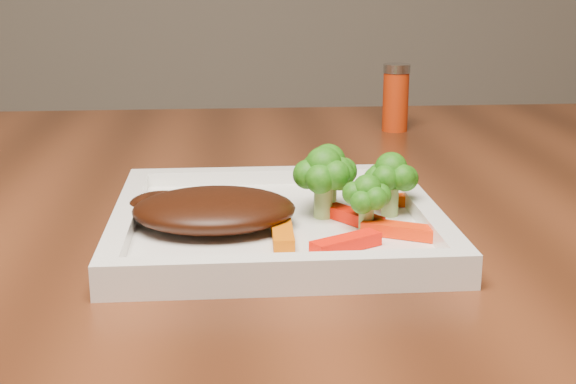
{
  "coord_description": "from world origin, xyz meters",
  "views": [
    {
      "loc": [
        -0.02,
        -0.96,
        0.97
      ],
      "look_at": [
        0.03,
        -0.32,
        0.79
      ],
      "focal_mm": 50.0,
      "sensor_mm": 36.0,
      "label": 1
    }
  ],
  "objects": [
    {
      "name": "plate",
      "position": [
        0.02,
        -0.32,
        0.76
      ],
      "size": [
        0.27,
        0.27,
        0.01
      ],
      "primitive_type": "cube",
      "color": "white",
      "rests_on": "dining_table"
    },
    {
      "name": "broccoli_1",
      "position": [
        0.12,
        -0.31,
        0.79
      ],
      "size": [
        0.06,
        0.06,
        0.06
      ],
      "primitive_type": null,
      "rotation": [
        0.0,
        0.0,
        -0.08
      ],
      "color": "#336811",
      "rests_on": "plate"
    },
    {
      "name": "broccoli_2",
      "position": [
        0.1,
        -0.35,
        0.79
      ],
      "size": [
        0.06,
        0.06,
        0.06
      ],
      "primitive_type": null,
      "rotation": [
        0.0,
        0.0,
        -0.39
      ],
      "color": "#1E6510",
      "rests_on": "plate"
    },
    {
      "name": "carrot_1",
      "position": [
        0.12,
        -0.37,
        0.77
      ],
      "size": [
        0.06,
        0.04,
        0.01
      ],
      "primitive_type": "cube",
      "rotation": [
        0.0,
        0.0,
        -0.47
      ],
      "color": "#F92B04",
      "rests_on": "plate"
    },
    {
      "name": "carrot_2",
      "position": [
        0.03,
        -0.37,
        0.77
      ],
      "size": [
        0.02,
        0.06,
        0.01
      ],
      "primitive_type": "cube",
      "rotation": [
        0.0,
        0.0,
        1.54
      ],
      "color": "#DB6003",
      "rests_on": "plate"
    },
    {
      "name": "carrot_0",
      "position": [
        0.07,
        -0.4,
        0.77
      ],
      "size": [
        0.06,
        0.04,
        0.01
      ],
      "primitive_type": "cube",
      "rotation": [
        0.0,
        0.0,
        0.52
      ],
      "color": "#FF1304",
      "rests_on": "plate"
    },
    {
      "name": "carrot_5",
      "position": [
        0.09,
        -0.33,
        0.77
      ],
      "size": [
        0.05,
        0.06,
        0.01
      ],
      "primitive_type": "cube",
      "rotation": [
        0.0,
        0.0,
        -0.94
      ],
      "color": "#FF1704",
      "rests_on": "plate"
    },
    {
      "name": "steak",
      "position": [
        -0.03,
        -0.33,
        0.78
      ],
      "size": [
        0.13,
        0.1,
        0.03
      ],
      "primitive_type": "ellipsoid",
      "rotation": [
        0.0,
        0.0,
        -0.0
      ],
      "color": "#331207",
      "rests_on": "plate"
    },
    {
      "name": "spice_shaker",
      "position": [
        0.22,
        0.11,
        0.8
      ],
      "size": [
        0.04,
        0.04,
        0.09
      ],
      "primitive_type": "cylinder",
      "rotation": [
        0.0,
        0.0,
        0.08
      ],
      "color": "#B52E0A",
      "rests_on": "dining_table"
    },
    {
      "name": "broccoli_3",
      "position": [
        0.07,
        -0.31,
        0.79
      ],
      "size": [
        0.07,
        0.07,
        0.06
      ],
      "primitive_type": null,
      "rotation": [
        0.0,
        0.0,
        -0.25
      ],
      "color": "#2A7012",
      "rests_on": "plate"
    },
    {
      "name": "broccoli_0",
      "position": [
        0.07,
        -0.29,
        0.8
      ],
      "size": [
        0.07,
        0.07,
        0.07
      ],
      "primitive_type": null,
      "rotation": [
        0.0,
        0.0,
        -0.37
      ],
      "color": "#2C7112",
      "rests_on": "plate"
    },
    {
      "name": "carrot_3",
      "position": [
        0.13,
        -0.28,
        0.77
      ],
      "size": [
        0.05,
        0.02,
        0.01
      ],
      "primitive_type": "cube",
      "rotation": [
        0.0,
        0.0,
        -0.11
      ],
      "color": "#F34003",
      "rests_on": "plate"
    }
  ]
}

